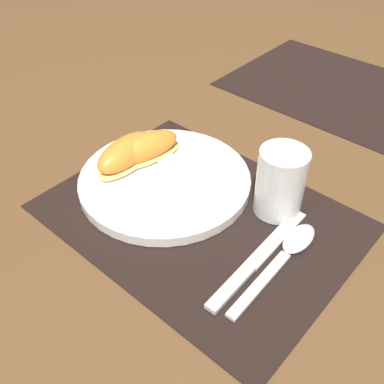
{
  "coord_description": "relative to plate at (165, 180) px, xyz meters",
  "views": [
    {
      "loc": [
        0.31,
        -0.37,
        0.46
      ],
      "look_at": [
        -0.03,
        0.01,
        0.02
      ],
      "focal_mm": 42.0,
      "sensor_mm": 36.0,
      "label": 1
    }
  ],
  "objects": [
    {
      "name": "citrus_wedge_1",
      "position": [
        -0.07,
        -0.02,
        0.03
      ],
      "size": [
        0.06,
        0.13,
        0.05
      ],
      "color": "#F4DB84",
      "rests_on": "plate"
    },
    {
      "name": "knife",
      "position": [
        0.2,
        -0.03,
        -0.01
      ],
      "size": [
        0.03,
        0.22,
        0.01
      ],
      "color": "silver",
      "rests_on": "placemat"
    },
    {
      "name": "plate",
      "position": [
        0.0,
        0.0,
        0.0
      ],
      "size": [
        0.27,
        0.27,
        0.02
      ],
      "color": "white",
      "rests_on": "placemat"
    },
    {
      "name": "placemat_far",
      "position": [
        0.05,
        0.47,
        -0.01
      ],
      "size": [
        0.43,
        0.32,
        0.0
      ],
      "color": "black",
      "rests_on": "ground_plane"
    },
    {
      "name": "placemat",
      "position": [
        0.09,
        -0.02,
        -0.01
      ],
      "size": [
        0.43,
        0.32,
        0.0
      ],
      "color": "black",
      "rests_on": "ground_plane"
    },
    {
      "name": "citrus_wedge_0",
      "position": [
        -0.06,
        0.01,
        0.03
      ],
      "size": [
        0.08,
        0.14,
        0.04
      ],
      "color": "#F4DB84",
      "rests_on": "plate"
    },
    {
      "name": "ground_plane",
      "position": [
        0.09,
        -0.02,
        -0.01
      ],
      "size": [
        3.0,
        3.0,
        0.0
      ],
      "primitive_type": "plane",
      "color": "brown"
    },
    {
      "name": "fork",
      "position": [
        -0.01,
        0.01,
        0.01
      ],
      "size": [
        0.15,
        0.13,
        0.0
      ],
      "color": "silver",
      "rests_on": "plate"
    },
    {
      "name": "spoon",
      "position": [
        0.22,
        0.01,
        -0.0
      ],
      "size": [
        0.04,
        0.19,
        0.01
      ],
      "color": "silver",
      "rests_on": "placemat"
    },
    {
      "name": "juice_glass",
      "position": [
        0.16,
        0.07,
        0.04
      ],
      "size": [
        0.07,
        0.07,
        0.1
      ],
      "color": "silver",
      "rests_on": "placemat"
    }
  ]
}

